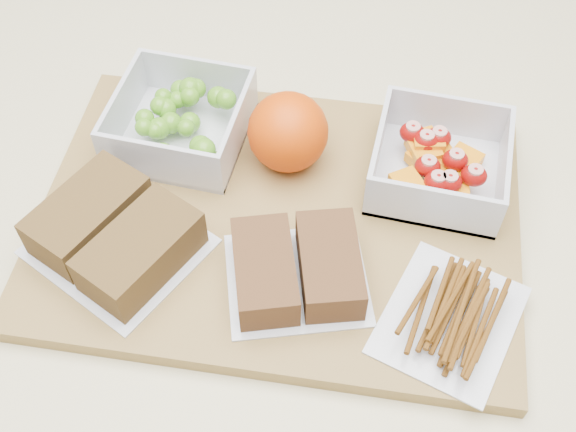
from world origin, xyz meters
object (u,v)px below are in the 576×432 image
Objects in this scene: cutting_board at (279,219)px; grape_container at (182,121)px; pretzel_bag at (452,312)px; orange at (288,132)px; sandwich_bag_left at (114,234)px; sandwich_bag_center at (297,269)px; fruit_container at (438,164)px.

grape_container is at bearing 143.20° from cutting_board.
cutting_board is 0.13m from grape_container.
grape_container reaches higher than pretzel_bag.
orange is (0.10, -0.00, 0.02)m from grape_container.
sandwich_bag_left is 1.20× the size of pretzel_bag.
sandwich_bag_left is 0.16m from sandwich_bag_center.
sandwich_bag_center is at bearing -73.00° from orange.
orange reaches higher than sandwich_bag_center.
sandwich_bag_left is (-0.12, -0.07, 0.03)m from cutting_board.
sandwich_bag_left is at bearing -150.75° from fruit_container.
fruit_container is 0.14m from orange.
pretzel_bag is (0.13, -0.01, -0.00)m from sandwich_bag_center.
fruit_container reaches higher than cutting_board.
cutting_board is 5.74× the size of orange.
orange is 0.51× the size of sandwich_bag_center.
pretzel_bag reaches higher than cutting_board.
grape_container and fruit_container have the same top height.
grape_container is 0.84× the size of pretzel_bag.
cutting_board is at bearing 116.58° from sandwich_bag_center.
orange is 0.18m from sandwich_bag_left.
sandwich_bag_center is 0.13m from pretzel_bag.
grape_container is 0.14m from sandwich_bag_left.
sandwich_bag_center is (0.14, -0.13, -0.00)m from grape_container.
cutting_board is 3.57× the size of grape_container.
pretzel_bag is at bearing -29.01° from cutting_board.
fruit_container is (0.13, 0.07, 0.03)m from cutting_board.
fruit_container reaches higher than sandwich_bag_center.
grape_container is 0.30m from pretzel_bag.
grape_container is at bearing 137.18° from sandwich_bag_center.
sandwich_bag_center is 1.02× the size of pretzel_bag.
sandwich_bag_left is 1.18× the size of sandwich_bag_center.
orange is at bearing 107.00° from sandwich_bag_center.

